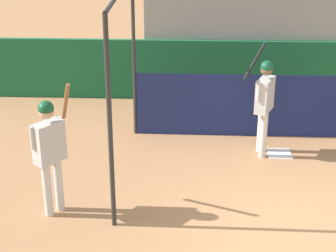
# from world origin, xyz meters

# --- Properties ---
(ground_plane) EXTENTS (60.00, 60.00, 0.00)m
(ground_plane) POSITION_xyz_m (0.00, 0.00, 0.00)
(ground_plane) COLOR #A8754C
(outfield_wall) EXTENTS (24.00, 0.12, 1.41)m
(outfield_wall) POSITION_xyz_m (0.00, 5.61, 0.70)
(outfield_wall) COLOR #196038
(outfield_wall) RESTS_ON ground
(bleacher_section) EXTENTS (5.40, 2.40, 2.69)m
(bleacher_section) POSITION_xyz_m (-0.00, 6.87, 1.34)
(bleacher_section) COLOR #9E9E99
(bleacher_section) RESTS_ON ground
(batting_cage) EXTENTS (4.19, 3.40, 3.18)m
(batting_cage) POSITION_xyz_m (-0.66, 3.00, 1.27)
(batting_cage) COLOR #282828
(batting_cage) RESTS_ON ground
(home_plate) EXTENTS (0.44, 0.44, 0.02)m
(home_plate) POSITION_xyz_m (0.05, 2.73, 0.01)
(home_plate) COLOR white
(home_plate) RESTS_ON ground
(player_batter) EXTENTS (0.61, 1.00, 1.96)m
(player_batter) POSITION_xyz_m (-0.30, 2.74, 1.10)
(player_batter) COLOR silver
(player_batter) RESTS_ON ground
(player_waiting) EXTENTS (0.60, 0.78, 2.07)m
(player_waiting) POSITION_xyz_m (-3.67, 0.55, 1.12)
(player_waiting) COLOR silver
(player_waiting) RESTS_ON ground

